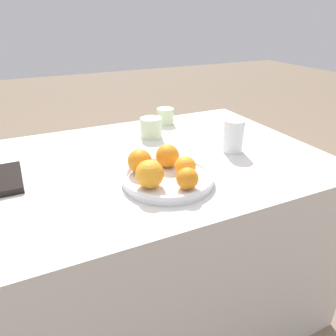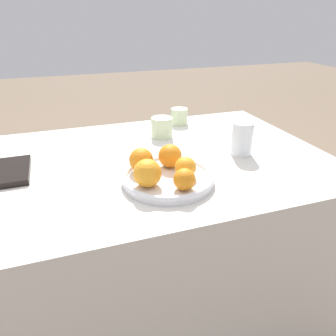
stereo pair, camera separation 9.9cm
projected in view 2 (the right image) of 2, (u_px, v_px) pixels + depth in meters
name	position (u px, v px, depth m)	size (l,w,h in m)	color
ground_plane	(131.00, 306.00, 1.45)	(12.00, 12.00, 0.00)	#7A6651
table	(127.00, 243.00, 1.30)	(1.49, 0.87, 0.70)	silver
fruit_platter	(168.00, 178.00, 1.00)	(0.29, 0.29, 0.03)	silver
orange_0	(170.00, 156.00, 1.05)	(0.08, 0.08, 0.08)	orange
orange_1	(147.00, 173.00, 0.93)	(0.08, 0.08, 0.08)	orange
orange_2	(185.00, 167.00, 0.99)	(0.06, 0.06, 0.06)	orange
orange_3	(141.00, 160.00, 1.02)	(0.08, 0.08, 0.08)	orange
orange_4	(184.00, 179.00, 0.92)	(0.06, 0.06, 0.06)	orange
water_glass	(242.00, 139.00, 1.18)	(0.08, 0.08, 0.12)	silver
cup_0	(162.00, 127.00, 1.36)	(0.09, 0.09, 0.08)	beige
cup_1	(179.00, 116.00, 1.52)	(0.08, 0.08, 0.07)	beige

